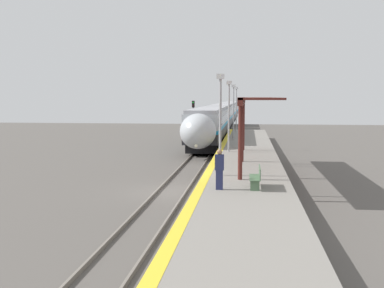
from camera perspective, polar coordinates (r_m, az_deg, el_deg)
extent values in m
plane|color=#56514C|center=(24.00, -2.34, -5.68)|extent=(120.00, 120.00, 0.00)
cube|color=slate|center=(24.11, -4.04, -5.46)|extent=(0.08, 90.00, 0.15)
cube|color=slate|center=(23.89, -0.63, -5.55)|extent=(0.08, 90.00, 0.15)
cube|color=black|center=(46.10, 2.05, 0.49)|extent=(2.48, 16.59, 0.73)
cube|color=#28282D|center=(46.04, 2.05, 1.46)|extent=(2.82, 18.04, 0.84)
cube|color=#198CBF|center=(46.00, 2.06, 2.16)|extent=(2.83, 18.04, 0.29)
cube|color=#B2B7BC|center=(45.96, 2.06, 3.14)|extent=(2.82, 18.04, 1.27)
cube|color=black|center=(45.96, 2.06, 3.06)|extent=(2.84, 16.59, 0.70)
cube|color=#9E9EA3|center=(45.93, 2.06, 4.12)|extent=(2.53, 18.04, 0.30)
cylinder|color=black|center=(39.55, 0.22, -0.56)|extent=(0.12, 0.89, 0.89)
cylinder|color=black|center=(39.42, 2.30, -0.59)|extent=(0.12, 0.89, 0.89)
cylinder|color=black|center=(41.73, 0.56, -0.24)|extent=(0.12, 0.89, 0.89)
cylinder|color=black|center=(41.60, 2.54, -0.26)|extent=(0.12, 0.89, 0.89)
cylinder|color=black|center=(50.63, 1.65, 0.79)|extent=(0.12, 0.89, 0.89)
cylinder|color=black|center=(50.53, 3.28, 0.77)|extent=(0.12, 0.89, 0.89)
cylinder|color=black|center=(52.82, 1.86, 0.99)|extent=(0.12, 0.89, 0.89)
cylinder|color=black|center=(52.71, 3.42, 0.97)|extent=(0.12, 0.89, 0.89)
ellipsoid|color=#B2B7BC|center=(35.75, 0.72, 1.53)|extent=(2.70, 3.86, 2.64)
ellipsoid|color=black|center=(35.24, 0.64, 2.17)|extent=(1.97, 2.25, 1.34)
sphere|color=#F9F4CC|center=(34.40, 0.47, -0.22)|extent=(0.24, 0.24, 0.24)
cube|color=black|center=(64.84, 3.40, 1.97)|extent=(2.48, 16.59, 0.73)
cube|color=#28282D|center=(64.79, 3.40, 2.66)|extent=(2.82, 18.04, 0.84)
cube|color=#198CBF|center=(64.77, 3.41, 3.16)|extent=(2.83, 18.04, 0.29)
cube|color=#B2B7BC|center=(64.74, 3.41, 3.85)|extent=(2.82, 18.04, 1.27)
cube|color=black|center=(64.74, 3.41, 3.79)|extent=(2.84, 16.59, 0.70)
cube|color=#9E9EA3|center=(64.72, 3.42, 4.54)|extent=(2.53, 18.04, 0.30)
cylinder|color=black|center=(58.24, 2.31, 1.42)|extent=(0.12, 0.89, 0.89)
cylinder|color=black|center=(58.14, 3.73, 1.40)|extent=(0.12, 0.89, 0.89)
cylinder|color=black|center=(60.42, 2.47, 1.57)|extent=(0.12, 0.89, 0.89)
cylinder|color=black|center=(60.34, 3.84, 1.56)|extent=(0.12, 0.89, 0.89)
cylinder|color=black|center=(69.37, 3.02, 2.09)|extent=(0.12, 0.89, 0.89)
cylinder|color=black|center=(69.29, 4.21, 2.08)|extent=(0.12, 0.89, 0.89)
cylinder|color=black|center=(71.56, 3.13, 2.20)|extent=(0.12, 0.89, 0.89)
cylinder|color=black|center=(71.48, 4.29, 2.19)|extent=(0.12, 0.89, 0.89)
cube|color=black|center=(83.62, 4.15, 2.78)|extent=(2.48, 16.59, 0.73)
cube|color=#28282D|center=(83.59, 4.15, 3.32)|extent=(2.82, 18.04, 0.84)
cube|color=#198CBF|center=(83.57, 4.15, 3.70)|extent=(2.83, 18.04, 0.29)
cube|color=#B2B7BC|center=(83.54, 4.16, 4.24)|extent=(2.82, 18.04, 1.27)
cube|color=black|center=(83.55, 4.16, 4.19)|extent=(2.84, 16.59, 0.70)
cube|color=#9E9EA3|center=(83.53, 4.16, 4.78)|extent=(2.53, 18.04, 0.30)
cylinder|color=black|center=(76.99, 3.39, 2.44)|extent=(0.12, 0.89, 0.89)
cylinder|color=black|center=(76.92, 4.46, 2.43)|extent=(0.12, 0.89, 0.89)
cylinder|color=black|center=(79.19, 3.48, 2.52)|extent=(0.12, 0.89, 0.89)
cylinder|color=black|center=(79.12, 4.52, 2.51)|extent=(0.12, 0.89, 0.89)
cylinder|color=black|center=(88.14, 3.81, 2.83)|extent=(0.12, 0.89, 0.89)
cylinder|color=black|center=(88.08, 4.74, 2.83)|extent=(0.12, 0.89, 0.89)
cylinder|color=black|center=(90.34, 3.88, 2.90)|extent=(0.12, 0.89, 0.89)
cylinder|color=black|center=(90.28, 4.79, 2.89)|extent=(0.12, 0.89, 0.89)
cube|color=black|center=(102.42, 4.62, 3.29)|extent=(2.48, 16.59, 0.73)
cube|color=#28282D|center=(102.40, 4.62, 3.73)|extent=(2.82, 18.04, 0.84)
cube|color=#198CBF|center=(102.38, 4.62, 4.05)|extent=(2.83, 18.04, 0.29)
cube|color=#B2B7BC|center=(102.36, 4.63, 4.49)|extent=(2.82, 18.04, 1.27)
cube|color=black|center=(102.36, 4.63, 4.45)|extent=(2.84, 16.59, 0.70)
cube|color=#9E9EA3|center=(102.35, 4.63, 4.93)|extent=(2.53, 18.04, 0.30)
cylinder|color=black|center=(95.78, 4.04, 3.05)|extent=(0.12, 0.89, 0.89)
cylinder|color=black|center=(95.73, 4.90, 3.05)|extent=(0.12, 0.89, 0.89)
cylinder|color=black|center=(97.98, 4.10, 3.11)|extent=(0.12, 0.89, 0.89)
cylinder|color=black|center=(97.92, 4.94, 3.10)|extent=(0.12, 0.89, 0.89)
cylinder|color=black|center=(106.94, 4.32, 3.32)|extent=(0.12, 0.89, 0.89)
cylinder|color=black|center=(106.89, 5.09, 3.31)|extent=(0.12, 0.89, 0.89)
cylinder|color=black|center=(109.14, 4.37, 3.36)|extent=(0.12, 0.89, 0.89)
cylinder|color=black|center=(109.09, 5.12, 3.36)|extent=(0.12, 0.89, 0.89)
cube|color=gray|center=(23.62, 6.28, -4.71)|extent=(4.04, 64.00, 0.96)
cube|color=yellow|center=(23.62, 1.87, -3.49)|extent=(0.40, 64.00, 0.01)
cube|color=#4C6B4C|center=(19.41, 7.47, -4.92)|extent=(0.36, 0.06, 0.42)
cube|color=#4C6B4C|center=(20.66, 7.42, -4.28)|extent=(0.36, 0.06, 0.42)
cube|color=#4C6B4C|center=(19.99, 7.45, -3.95)|extent=(0.44, 1.69, 0.03)
cube|color=#4C6B4C|center=(19.96, 8.03, -3.29)|extent=(0.04, 1.69, 0.44)
cube|color=navy|center=(19.52, 3.26, -4.26)|extent=(0.28, 0.20, 0.80)
cube|color=navy|center=(19.41, 3.27, -2.18)|extent=(0.36, 0.22, 0.63)
sphere|color=#936B4C|center=(19.36, 3.28, -0.94)|extent=(0.22, 0.22, 0.22)
cylinder|color=#59595E|center=(50.80, 0.15, 2.34)|extent=(0.14, 0.14, 3.59)
cube|color=black|center=(50.72, 0.15, 4.76)|extent=(0.28, 0.20, 0.70)
sphere|color=#1ED833|center=(50.61, 0.14, 4.95)|extent=(0.14, 0.14, 0.14)
sphere|color=#330A0A|center=(50.62, 0.14, 4.56)|extent=(0.14, 0.14, 0.14)
cylinder|color=#9E9EA3|center=(22.82, 3.36, 1.95)|extent=(0.12, 0.12, 4.58)
cube|color=silver|center=(22.79, 3.40, 8.01)|extent=(0.36, 0.20, 0.24)
cylinder|color=#9E9EA3|center=(32.79, 4.38, 3.06)|extent=(0.12, 0.12, 4.58)
cube|color=silver|center=(32.77, 4.42, 7.27)|extent=(0.36, 0.20, 0.24)
cylinder|color=#9E9EA3|center=(42.78, 4.93, 3.65)|extent=(0.12, 0.12, 4.58)
cube|color=silver|center=(42.77, 4.96, 6.87)|extent=(0.36, 0.20, 0.24)
cylinder|color=#9E9EA3|center=(52.78, 5.27, 4.01)|extent=(0.12, 0.12, 4.58)
cube|color=silver|center=(52.76, 5.29, 6.63)|extent=(0.36, 0.20, 0.24)
cylinder|color=#511E19|center=(21.78, 5.75, 0.25)|extent=(0.20, 0.20, 3.43)
cylinder|color=#511E19|center=(27.86, 5.96, 1.42)|extent=(0.20, 0.20, 3.43)
cylinder|color=#511E19|center=(33.95, 6.10, 2.16)|extent=(0.20, 0.20, 3.43)
cube|color=#511E19|center=(27.79, 6.00, 5.16)|extent=(0.24, 15.21, 0.36)
cube|color=#511E19|center=(27.79, 7.86, 5.38)|extent=(2.00, 15.21, 0.10)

